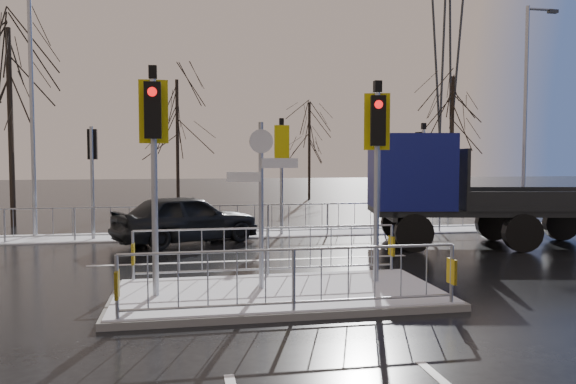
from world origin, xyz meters
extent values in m
plane|color=black|center=(0.00, 0.00, 0.00)|extent=(120.00, 120.00, 0.00)
cube|color=white|center=(0.00, 8.60, 0.02)|extent=(30.00, 2.00, 0.04)
cube|color=silver|center=(0.00, 3.80, 0.00)|extent=(8.00, 0.15, 0.01)
cube|color=slate|center=(0.00, 0.00, 0.06)|extent=(6.00, 3.00, 0.12)
cube|color=white|center=(0.00, 0.00, 0.14)|extent=(5.85, 2.85, 0.03)
cube|color=gold|center=(-2.70, -1.38, 0.67)|extent=(0.05, 0.28, 0.42)
cube|color=gold|center=(2.70, -1.38, 0.67)|extent=(0.05, 0.28, 0.42)
cube|color=gold|center=(-2.70, 1.38, 0.67)|extent=(0.05, 0.28, 0.42)
cube|color=gold|center=(2.70, 1.38, 0.67)|extent=(0.05, 0.28, 0.42)
cylinder|color=#959AA3|center=(-2.20, 0.00, 2.02)|extent=(0.11, 0.11, 3.80)
cube|color=black|center=(-2.20, -0.18, 3.37)|extent=(0.28, 0.22, 0.95)
cylinder|color=red|center=(-2.20, -0.29, 3.67)|extent=(0.16, 0.04, 0.16)
cube|color=yellow|center=(-2.20, 0.07, 3.37)|extent=(0.50, 0.03, 1.10)
cube|color=black|center=(-2.20, 0.00, 4.04)|extent=(0.14, 0.14, 0.22)
cylinder|color=#959AA3|center=(2.00, 0.40, 1.97)|extent=(0.11, 0.11, 3.70)
cube|color=black|center=(1.95, 0.23, 3.27)|extent=(0.33, 0.28, 0.95)
cylinder|color=red|center=(1.93, 0.12, 3.57)|extent=(0.16, 0.08, 0.16)
cube|color=yellow|center=(2.02, 0.47, 3.27)|extent=(0.49, 0.16, 1.10)
cube|color=black|center=(2.00, 0.40, 3.94)|extent=(0.14, 0.14, 0.22)
cylinder|color=#959AA3|center=(-0.30, 0.20, 1.67)|extent=(0.09, 0.09, 3.10)
cube|color=silver|center=(0.05, 0.20, 2.47)|extent=(0.70, 0.14, 0.18)
cube|color=silver|center=(-0.62, 0.20, 2.22)|extent=(0.62, 0.15, 0.18)
cylinder|color=silver|center=(-0.30, 0.17, 2.87)|extent=(0.44, 0.03, 0.44)
cylinder|color=#959AA3|center=(-4.50, 8.30, 1.79)|extent=(0.11, 0.11, 3.50)
cube|color=black|center=(-4.50, 8.48, 2.99)|extent=(0.28, 0.22, 0.95)
cylinder|color=red|center=(-4.50, 8.59, 3.29)|extent=(0.16, 0.04, 0.16)
cylinder|color=#959AA3|center=(1.50, 8.30, 1.84)|extent=(0.11, 0.11, 3.60)
cube|color=black|center=(1.50, 8.48, 3.09)|extent=(0.28, 0.22, 0.95)
cylinder|color=red|center=(1.50, 8.59, 3.39)|extent=(0.16, 0.04, 0.16)
cube|color=yellow|center=(1.50, 8.23, 3.09)|extent=(0.50, 0.03, 1.10)
cube|color=black|center=(1.50, 8.30, 3.76)|extent=(0.14, 0.14, 0.22)
cylinder|color=#959AA3|center=(6.50, 8.30, 1.79)|extent=(0.11, 0.11, 3.50)
cube|color=black|center=(6.45, 8.47, 2.99)|extent=(0.33, 0.28, 0.95)
cylinder|color=red|center=(6.43, 8.58, 3.29)|extent=(0.16, 0.08, 0.16)
cube|color=black|center=(6.50, 8.30, 3.66)|extent=(0.14, 0.14, 0.22)
imported|color=black|center=(-1.62, 7.06, 0.74)|extent=(4.70, 3.43, 1.49)
cylinder|color=black|center=(4.46, 4.29, 0.53)|extent=(1.10, 0.51, 1.06)
cylinder|color=black|center=(4.88, 6.47, 0.53)|extent=(1.10, 0.51, 1.06)
cylinder|color=black|center=(7.37, 3.73, 0.53)|extent=(1.10, 0.51, 1.06)
cylinder|color=black|center=(7.78, 5.91, 0.53)|extent=(1.10, 0.51, 1.06)
cylinder|color=black|center=(9.86, 5.51, 0.53)|extent=(1.10, 0.51, 1.06)
cube|color=black|center=(7.16, 4.90, 1.03)|extent=(7.30, 3.70, 0.17)
cube|color=navy|center=(4.77, 5.36, 2.18)|extent=(2.55, 2.89, 2.11)
cube|color=black|center=(5.78, 5.17, 2.60)|extent=(0.44, 2.08, 1.16)
cube|color=#2D3033|center=(4.15, 5.48, 1.00)|extent=(0.58, 2.41, 0.37)
cube|color=black|center=(8.30, 4.68, 1.18)|extent=(5.04, 3.36, 0.13)
cube|color=black|center=(6.07, 5.11, 2.03)|extent=(0.56, 2.51, 1.58)
cylinder|color=black|center=(-8.00, 12.50, 3.68)|extent=(0.20, 0.20, 7.36)
cylinder|color=black|center=(-2.00, 22.00, 3.45)|extent=(0.19, 0.19, 6.90)
cylinder|color=black|center=(6.00, 24.00, 2.99)|extent=(0.16, 0.16, 5.98)
cylinder|color=black|center=(14.00, 21.00, 3.68)|extent=(0.20, 0.20, 7.36)
cylinder|color=#959AA3|center=(10.50, 8.50, 4.00)|extent=(0.14, 0.14, 8.00)
cylinder|color=#959AA3|center=(11.00, 8.50, 7.90)|extent=(1.00, 0.10, 0.10)
cube|color=#2D3033|center=(11.50, 8.50, 7.85)|extent=(0.35, 0.18, 0.12)
cylinder|color=#959AA3|center=(-6.50, 9.50, 4.10)|extent=(0.14, 0.14, 8.20)
cylinder|color=#2D3033|center=(18.60, 30.60, 10.00)|extent=(1.18, 1.18, 19.97)
cylinder|color=#2D3033|center=(17.40, 30.60, 10.00)|extent=(1.18, 1.18, 19.97)
cylinder|color=#2D3033|center=(18.60, 29.40, 10.00)|extent=(1.18, 1.18, 19.97)
cylinder|color=#2D3033|center=(17.40, 29.40, 10.00)|extent=(1.18, 1.18, 19.97)
camera|label=1|loc=(-1.70, -10.00, 2.57)|focal=35.00mm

